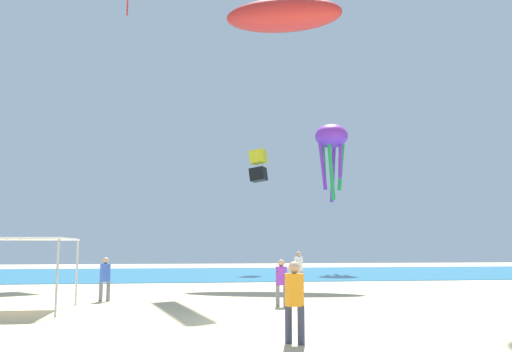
# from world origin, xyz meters

# --- Properties ---
(ground) EXTENTS (110.00, 110.00, 0.10)m
(ground) POSITION_xyz_m (0.00, 0.00, -0.05)
(ground) COLOR #D1BA8C
(ocean_strip) EXTENTS (110.00, 23.14, 0.03)m
(ocean_strip) POSITION_xyz_m (0.00, 28.31, 0.01)
(ocean_strip) COLOR #1E6B93
(ocean_strip) RESTS_ON ground
(canopy_tent) EXTENTS (3.32, 3.37, 2.35)m
(canopy_tent) POSITION_xyz_m (-7.64, 3.34, 2.24)
(canopy_tent) COLOR #B2B2B7
(canopy_tent) RESTS_ON ground
(person_near_tent) EXTENTS (0.41, 0.40, 1.66)m
(person_near_tent) POSITION_xyz_m (-5.19, 6.32, 0.98)
(person_near_tent) COLOR slate
(person_near_tent) RESTS_ON ground
(person_leftmost) EXTENTS (0.49, 0.44, 1.85)m
(person_leftmost) POSITION_xyz_m (3.69, 11.91, 1.09)
(person_leftmost) COLOR slate
(person_leftmost) RESTS_ON ground
(person_central) EXTENTS (0.43, 0.38, 1.62)m
(person_central) POSITION_xyz_m (1.14, 3.52, 0.95)
(person_central) COLOR slate
(person_central) RESTS_ON ground
(person_rightmost) EXTENTS (0.41, 0.41, 1.73)m
(person_rightmost) POSITION_xyz_m (-0.01, -3.73, 1.02)
(person_rightmost) COLOR #33384C
(person_rightmost) RESTS_ON ground
(kite_octopus_purple) EXTENTS (3.87, 3.87, 6.52)m
(kite_octopus_purple) POSITION_xyz_m (10.34, 27.90, 11.04)
(kite_octopus_purple) COLOR purple
(kite_box_yellow) EXTENTS (1.72, 1.66, 2.67)m
(kite_box_yellow) POSITION_xyz_m (4.07, 27.77, 8.70)
(kite_box_yellow) COLOR yellow
(kite_inflatable_red) EXTENTS (8.49, 5.11, 3.24)m
(kite_inflatable_red) POSITION_xyz_m (4.51, 19.22, 17.91)
(kite_inflatable_red) COLOR red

